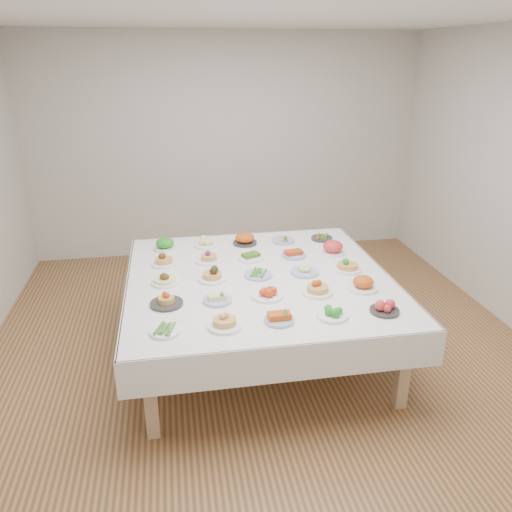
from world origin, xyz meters
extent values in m
plane|color=#9D6D41|center=(0.00, 0.00, 0.00)|extent=(5.00, 5.00, 0.00)
cube|color=silver|center=(0.00, 0.00, 2.80)|extent=(5.00, 5.00, 0.02)
cube|color=beige|center=(0.00, 2.50, 1.40)|extent=(5.00, 0.02, 2.80)
cube|color=beige|center=(0.00, -2.50, 1.40)|extent=(5.00, 0.02, 2.80)
cube|color=white|center=(-0.04, -0.11, 0.72)|extent=(2.22, 2.22, 0.06)
cube|color=white|center=(-0.04, 1.00, 0.61)|extent=(2.24, 0.02, 0.28)
cube|color=white|center=(-0.04, -1.21, 0.61)|extent=(2.24, 0.02, 0.28)
cube|color=white|center=(1.07, -0.11, 0.61)|extent=(0.02, 2.24, 0.28)
cube|color=white|center=(-1.15, -0.11, 0.61)|extent=(0.02, 2.24, 0.28)
cube|color=tan|center=(-0.97, -1.03, 0.34)|extent=(0.09, 0.09, 0.69)
cube|color=tan|center=(0.89, -1.03, 0.34)|extent=(0.09, 0.09, 0.69)
cube|color=tan|center=(-0.97, 0.82, 0.34)|extent=(0.09, 0.09, 0.69)
cube|color=tan|center=(0.89, 0.82, 0.34)|extent=(0.09, 0.09, 0.69)
cylinder|color=white|center=(-0.84, -0.91, 0.76)|extent=(0.21, 0.21, 0.02)
cylinder|color=white|center=(-0.43, -0.90, 0.76)|extent=(0.24, 0.24, 0.02)
cylinder|color=#4C66B2|center=(-0.04, -0.89, 0.76)|extent=(0.21, 0.21, 0.02)
cylinder|color=white|center=(0.36, -0.89, 0.76)|extent=(0.23, 0.23, 0.02)
cylinder|color=#2F2D2A|center=(0.76, -0.89, 0.76)|extent=(0.21, 0.21, 0.02)
cylinder|color=#2F2D2A|center=(-0.82, -0.50, 0.76)|extent=(0.25, 0.25, 0.02)
cylinder|color=#4C66B2|center=(-0.44, -0.51, 0.76)|extent=(0.22, 0.22, 0.02)
cylinder|color=white|center=(-0.05, -0.50, 0.76)|extent=(0.25, 0.25, 0.02)
cylinder|color=white|center=(0.36, -0.51, 0.76)|extent=(0.23, 0.23, 0.02)
cylinder|color=white|center=(0.74, -0.50, 0.76)|extent=(0.24, 0.24, 0.02)
cylinder|color=white|center=(-0.83, -0.11, 0.76)|extent=(0.22, 0.22, 0.02)
cylinder|color=white|center=(-0.44, -0.11, 0.76)|extent=(0.24, 0.24, 0.02)
cylinder|color=#4C66B2|center=(-0.04, -0.10, 0.76)|extent=(0.24, 0.24, 0.02)
cylinder|color=#4C66B2|center=(0.36, -0.11, 0.76)|extent=(0.24, 0.24, 0.02)
cylinder|color=white|center=(0.75, -0.12, 0.76)|extent=(0.23, 0.23, 0.02)
cylinder|color=white|center=(-0.84, 0.29, 0.76)|extent=(0.22, 0.22, 0.02)
cylinder|color=white|center=(-0.43, 0.30, 0.76)|extent=(0.24, 0.24, 0.02)
cylinder|color=white|center=(-0.04, 0.30, 0.76)|extent=(0.24, 0.24, 0.02)
cylinder|color=#4C66B2|center=(0.36, 0.29, 0.76)|extent=(0.23, 0.23, 0.02)
cylinder|color=white|center=(0.75, 0.29, 0.76)|extent=(0.22, 0.22, 0.02)
cylinder|color=white|center=(-0.82, 0.68, 0.76)|extent=(0.21, 0.21, 0.02)
cylinder|color=white|center=(-0.43, 0.69, 0.76)|extent=(0.21, 0.21, 0.02)
cylinder|color=#2F2D2A|center=(-0.04, 0.70, 0.76)|extent=(0.23, 0.23, 0.02)
cylinder|color=#4C66B2|center=(0.35, 0.69, 0.76)|extent=(0.22, 0.22, 0.02)
cylinder|color=#2F2D2A|center=(0.76, 0.69, 0.76)|extent=(0.21, 0.21, 0.02)
camera|label=1|loc=(-0.74, -3.93, 2.52)|focal=35.00mm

